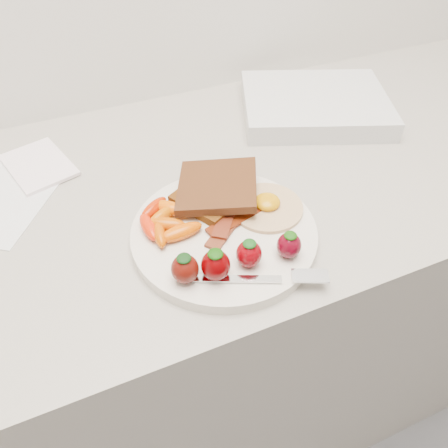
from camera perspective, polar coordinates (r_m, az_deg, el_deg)
name	(u,v)px	position (r m, az deg, el deg)	size (l,w,h in m)	color
counter	(193,331)	(1.08, -4.06, -13.77)	(2.00, 0.60, 0.90)	gray
plate	(224,233)	(0.64, 0.00, -1.22)	(0.27, 0.27, 0.02)	silver
toast_lower	(210,196)	(0.67, -1.79, 3.63)	(0.09, 0.09, 0.01)	#461504
toast_upper	(217,186)	(0.67, -0.89, 5.00)	(0.12, 0.12, 0.01)	#37190C
fried_egg	(267,206)	(0.66, 5.62, 2.40)	(0.14, 0.14, 0.02)	beige
bacon_strips	(229,222)	(0.63, 0.61, 0.27)	(0.10, 0.10, 0.01)	#3F0D0A
baby_carrots	(164,221)	(0.63, -7.83, 0.38)	(0.08, 0.10, 0.02)	#CC5C02
strawberries	(231,259)	(0.56, 0.93, -4.58)	(0.18, 0.05, 0.05)	#510D07
fork	(270,277)	(0.57, 6.09, -6.96)	(0.17, 0.08, 0.00)	silver
paper_sheet	(0,197)	(0.80, -27.16, 3.18)	(0.16, 0.21, 0.00)	white
notepad	(38,165)	(0.83, -23.07, 7.11)	(0.09, 0.14, 0.01)	white
appliance	(315,105)	(0.93, 11.75, 15.02)	(0.28, 0.23, 0.04)	silver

